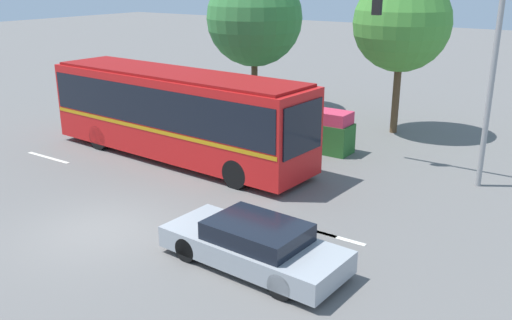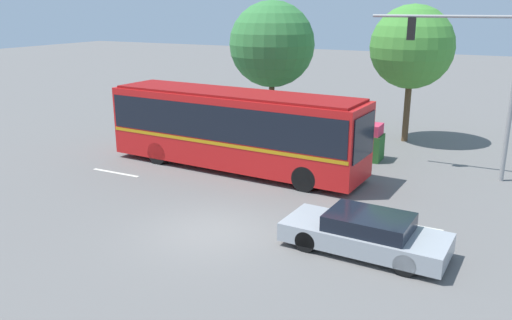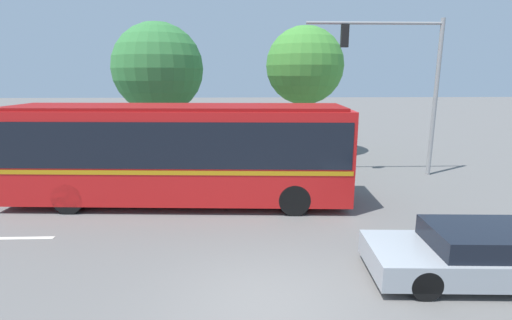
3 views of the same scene
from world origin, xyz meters
name	(u,v)px [view 1 (image 1 of 3)]	position (x,y,z in m)	size (l,w,h in m)	color
ground_plane	(98,231)	(0.00, 0.00, 0.00)	(140.00, 140.00, 0.00)	slate
city_bus	(176,110)	(-2.58, 6.20, 1.91)	(11.57, 3.24, 3.36)	red
sedan_foreground	(254,245)	(4.68, 0.86, 0.56)	(4.75, 2.11, 1.16)	#9EA3A8
traffic_light_pole	(452,50)	(6.51, 9.63, 4.46)	(5.73, 0.24, 6.62)	gray
flowering_hedge	(260,120)	(-1.39, 10.16, 0.83)	(8.43, 1.09, 1.68)	#286028
street_tree_left	(254,18)	(-4.98, 14.94, 4.68)	(4.90, 4.90, 7.14)	brown
street_tree_centre	(402,23)	(2.97, 14.48, 4.82)	(4.16, 4.16, 6.92)	brown
lane_stripe_near	(48,158)	(-6.76, 3.32, 0.01)	(2.40, 0.16, 0.01)	silver
lane_stripe_mid	(298,226)	(4.46, 3.38, 0.01)	(2.40, 0.16, 0.01)	silver
lane_stripe_far	(325,234)	(5.31, 3.38, 0.01)	(2.40, 0.16, 0.01)	silver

